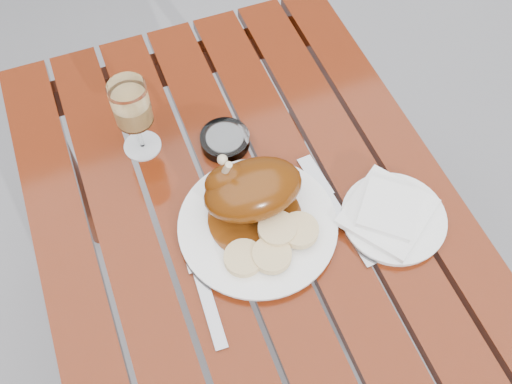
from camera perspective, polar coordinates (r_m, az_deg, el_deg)
ground at (r=1.78m, az=0.15°, el=-15.49°), size 60.00×60.00×0.00m
table at (r=1.42m, az=0.19°, el=-11.25°), size 0.80×1.20×0.75m
dinner_plate at (r=1.07m, az=0.17°, el=-3.44°), size 0.34×0.34×0.02m
roast_duck at (r=1.04m, az=-0.65°, el=0.23°), size 0.19×0.18×0.14m
bread_dumplings at (r=1.03m, az=1.72°, el=-5.11°), size 0.18×0.11×0.03m
wine_glass at (r=1.14m, az=-12.02°, el=7.20°), size 0.08×0.08×0.18m
side_plate at (r=1.11m, az=13.58°, el=-2.58°), size 0.22×0.22×0.02m
napkin at (r=1.10m, az=13.04°, el=-1.96°), size 0.21×0.21×0.01m
ashtray at (r=1.18m, az=-3.13°, el=5.19°), size 0.13×0.13×0.03m
fork at (r=1.02m, az=-4.88°, el=-10.72°), size 0.03×0.19×0.01m
knife at (r=1.10m, az=8.49°, el=-2.47°), size 0.04×0.23×0.01m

